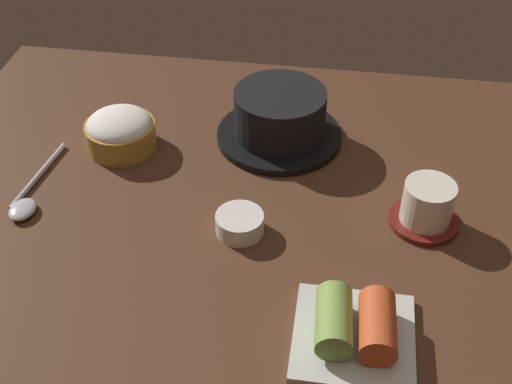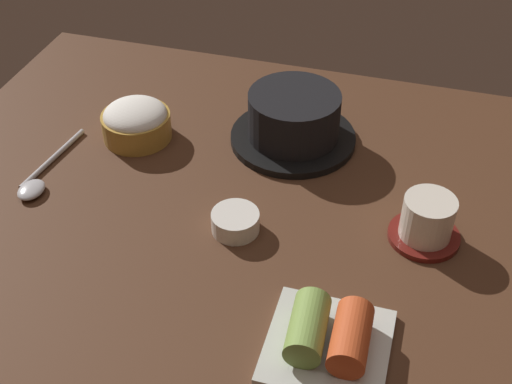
{
  "view_description": "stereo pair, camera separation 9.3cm",
  "coord_description": "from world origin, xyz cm",
  "views": [
    {
      "loc": [
        12.63,
        -71.94,
        65.14
      ],
      "look_at": [
        2.0,
        -2.0,
        5.0
      ],
      "focal_mm": 47.46,
      "sensor_mm": 36.0,
      "label": 1
    },
    {
      "loc": [
        21.68,
        -69.95,
        65.14
      ],
      "look_at": [
        2.0,
        -2.0,
        5.0
      ],
      "focal_mm": 47.46,
      "sensor_mm": 36.0,
      "label": 2
    }
  ],
  "objects": [
    {
      "name": "stone_pot",
      "position": [
        3.13,
        15.08,
        6.02
      ],
      "size": [
        19.72,
        19.72,
        8.48
      ],
      "color": "black",
      "rests_on": "dining_table"
    },
    {
      "name": "spoon",
      "position": [
        -30.12,
        -5.45,
        2.62
      ],
      "size": [
        4.14,
        17.79,
        1.35
      ],
      "color": "#B7B7BC",
      "rests_on": "dining_table"
    },
    {
      "name": "rice_bowl",
      "position": [
        -20.87,
        9.27,
        4.99
      ],
      "size": [
        10.85,
        10.85,
        6.07
      ],
      "color": "#B78C38",
      "rests_on": "dining_table"
    },
    {
      "name": "banchan_cup_center",
      "position": [
        0.54,
        -6.92,
        3.54
      ],
      "size": [
        6.5,
        6.5,
        2.84
      ],
      "color": "white",
      "rests_on": "dining_table"
    },
    {
      "name": "dining_table",
      "position": [
        0.0,
        0.0,
        1.0
      ],
      "size": [
        100.0,
        76.0,
        2.0
      ],
      "primitive_type": "cube",
      "color": "#4C2D1C",
      "rests_on": "ground"
    },
    {
      "name": "tea_cup_with_saucer",
      "position": [
        25.12,
        -1.5,
        5.14
      ],
      "size": [
        9.54,
        9.54,
        6.62
      ],
      "color": "maroon",
      "rests_on": "dining_table"
    },
    {
      "name": "kimchi_plate",
      "position": [
        16.43,
        -22.81,
        4.1
      ],
      "size": [
        13.8,
        13.8,
        5.24
      ],
      "color": "silver",
      "rests_on": "dining_table"
    }
  ]
}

